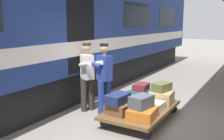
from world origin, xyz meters
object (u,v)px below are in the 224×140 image
train_car (39,27)px  suitcase_orange_carryall (142,113)px  suitcase_slate_roller (141,102)px  luggage_cart (141,110)px  suitcase_gray_aluminum (131,102)px  suitcase_olive_duffel (162,87)px  suitcase_cream_canvas (153,106)px  suitcase_navy_fabric (118,99)px  suitcase_brown_leather (119,108)px  porter_in_overalls (104,76)px  suitcase_maroon_trunk (141,87)px  suitcase_tan_vintage (161,97)px  porter_by_door (88,75)px  suitcase_teal_softside (141,95)px

train_car → suitcase_orange_carryall: train_car is taller
suitcase_orange_carryall → suitcase_slate_roller: size_ratio=1.28×
luggage_cart → suitcase_gray_aluminum: suitcase_gray_aluminum is taller
suitcase_orange_carryall → suitcase_olive_duffel: 1.19m
luggage_cart → suitcase_cream_canvas: size_ratio=4.15×
suitcase_orange_carryall → suitcase_gray_aluminum: 0.78m
luggage_cart → suitcase_navy_fabric: (0.30, 0.57, 0.37)m
suitcase_brown_leather → suitcase_orange_carryall: size_ratio=0.81×
suitcase_orange_carryall → porter_in_overalls: (1.27, -0.54, 0.54)m
luggage_cart → suitcase_gray_aluminum: size_ratio=3.45×
luggage_cart → suitcase_cream_canvas: suitcase_cream_canvas is taller
suitcase_brown_leather → suitcase_gray_aluminum: 0.56m
suitcase_maroon_trunk → porter_in_overalls: size_ratio=0.25×
suitcase_maroon_trunk → suitcase_cream_canvas: bearing=134.2°
suitcase_maroon_trunk → porter_in_overalls: bearing=37.1°
luggage_cart → suitcase_slate_roller: 0.70m
suitcase_tan_vintage → suitcase_brown_leather: suitcase_tan_vintage is taller
suitcase_brown_leather → suitcase_slate_roller: bearing=-178.0°
suitcase_navy_fabric → suitcase_olive_duffel: (-0.55, -1.16, 0.07)m
suitcase_brown_leather → suitcase_gray_aluminum: bearing=-90.0°
suitcase_tan_vintage → suitcase_slate_roller: 1.12m
suitcase_gray_aluminum → porter_by_door: size_ratio=0.35×
suitcase_cream_canvas → porter_by_door: (1.68, 0.11, 0.55)m
train_car → porter_by_door: bearing=174.3°
luggage_cart → suitcase_slate_roller: bearing=113.3°
suitcase_cream_canvas → porter_by_door: size_ratio=0.29×
suitcase_slate_roller → porter_in_overalls: size_ratio=0.28×
suitcase_teal_softside → suitcase_maroon_trunk: suitcase_maroon_trunk is taller
luggage_cart → suitcase_slate_roller: size_ratio=4.29×
porter_in_overalls → suitcase_slate_roller: bearing=156.9°
train_car → suitcase_gray_aluminum: size_ratio=31.81×
suitcase_tan_vintage → porter_in_overalls: 1.48m
suitcase_orange_carryall → suitcase_olive_duffel: (0.02, -1.15, 0.29)m
luggage_cart → suitcase_maroon_trunk: 0.71m
suitcase_orange_carryall → suitcase_maroon_trunk: bearing=-64.4°
suitcase_brown_leather → suitcase_navy_fabric: 0.22m
suitcase_olive_duffel → porter_by_door: porter_by_door is taller
luggage_cart → suitcase_tan_vintage: size_ratio=3.56×
suitcase_slate_roller → suitcase_brown_leather: bearing=2.0°
suitcase_brown_leather → porter_in_overalls: 1.05m
suitcase_cream_canvas → suitcase_olive_duffel: 0.67m
luggage_cart → suitcase_teal_softside: bearing=-64.3°
luggage_cart → suitcase_brown_leather: (0.27, 0.56, 0.16)m
suitcase_olive_duffel → suitcase_orange_carryall: bearing=90.8°
suitcase_slate_roller → porter_by_door: (1.65, -0.44, 0.31)m
luggage_cart → suitcase_teal_softside: 0.64m
luggage_cart → suitcase_slate_roller: (-0.23, 0.54, 0.38)m
suitcase_tan_vintage → suitcase_orange_carryall: suitcase_tan_vintage is taller
suitcase_tan_vintage → suitcase_orange_carryall: (0.00, 1.12, -0.04)m
suitcase_navy_fabric → porter_in_overalls: (0.70, -0.56, 0.32)m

